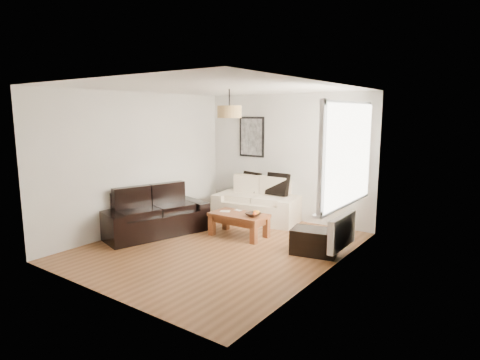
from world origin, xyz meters
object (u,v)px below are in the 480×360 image
Objects in this scene: loveseat_cream at (257,200)px; sofa_leather at (154,212)px; coffee_table at (239,225)px; ottoman at (315,242)px.

loveseat_cream is 0.91× the size of sofa_leather.
coffee_table reaches higher than ottoman.
loveseat_cream is at bearing -11.94° from sofa_leather.
sofa_leather is at bearing -127.85° from loveseat_cream.
coffee_table is (1.37, 0.78, -0.19)m from sofa_leather.
loveseat_cream is at bearing 106.72° from coffee_table.
ottoman is (1.51, -0.05, -0.01)m from coffee_table.
loveseat_cream is 2.16m from sofa_leather.
sofa_leather is 1.58m from coffee_table.
coffee_table is at bearing 178.05° from ottoman.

